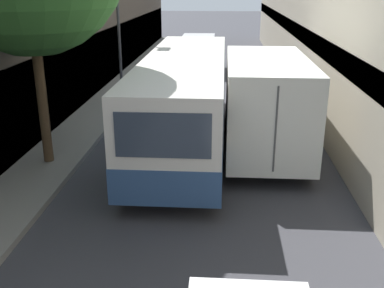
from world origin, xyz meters
name	(u,v)px	position (x,y,z in m)	size (l,w,h in m)	color
ground_plane	(200,146)	(0.00, 15.00, 0.00)	(150.00, 150.00, 0.00)	#38383D
sidewalk_left	(71,141)	(-4.41, 15.00, 0.08)	(1.84, 60.00, 0.16)	gray
bus	(185,98)	(-0.53, 15.41, 1.56)	(2.56, 11.13, 2.92)	silver
box_truck	(264,98)	(2.03, 15.29, 1.62)	(2.39, 7.86, 3.02)	silver
panel_van	(198,52)	(-0.89, 28.66, 1.14)	(1.98, 4.11, 2.05)	#BCBCC1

